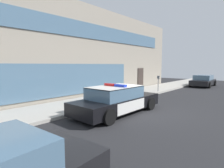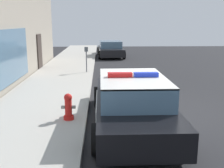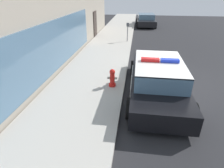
{
  "view_description": "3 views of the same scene",
  "coord_description": "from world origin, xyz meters",
  "px_view_note": "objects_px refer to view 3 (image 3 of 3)",
  "views": [
    {
      "loc": [
        -8.28,
        -4.75,
        2.43
      ],
      "look_at": [
        -0.81,
        1.79,
        1.38
      ],
      "focal_mm": 29.06,
      "sensor_mm": 36.0,
      "label": 1
    },
    {
      "loc": [
        -8.36,
        1.8,
        2.74
      ],
      "look_at": [
        -0.58,
        1.46,
        0.99
      ],
      "focal_mm": 43.81,
      "sensor_mm": 36.0,
      "label": 2
    },
    {
      "loc": [
        -7.74,
        1.8,
        3.61
      ],
      "look_at": [
        -2.2,
        2.56,
        0.74
      ],
      "focal_mm": 29.41,
      "sensor_mm": 36.0,
      "label": 3
    }
  ],
  "objects_px": {
    "police_cruiser": "(157,78)",
    "car_down_street": "(146,20)",
    "fire_hydrant": "(112,78)",
    "parking_meter": "(128,29)"
  },
  "relations": [
    {
      "from": "police_cruiser",
      "to": "fire_hydrant",
      "type": "distance_m",
      "value": 1.73
    },
    {
      "from": "car_down_street",
      "to": "parking_meter",
      "type": "distance_m",
      "value": 8.02
    },
    {
      "from": "fire_hydrant",
      "to": "police_cruiser",
      "type": "bearing_deg",
      "value": -95.41
    },
    {
      "from": "car_down_street",
      "to": "parking_meter",
      "type": "bearing_deg",
      "value": 166.57
    },
    {
      "from": "police_cruiser",
      "to": "car_down_street",
      "type": "distance_m",
      "value": 15.37
    },
    {
      "from": "police_cruiser",
      "to": "car_down_street",
      "type": "bearing_deg",
      "value": -0.23
    },
    {
      "from": "car_down_street",
      "to": "parking_meter",
      "type": "relative_size",
      "value": 3.42
    },
    {
      "from": "fire_hydrant",
      "to": "parking_meter",
      "type": "xyz_separation_m",
      "value": [
        7.35,
        -0.14,
        0.58
      ]
    },
    {
      "from": "fire_hydrant",
      "to": "parking_meter",
      "type": "relative_size",
      "value": 0.54
    },
    {
      "from": "police_cruiser",
      "to": "car_down_street",
      "type": "relative_size",
      "value": 1.11
    }
  ]
}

